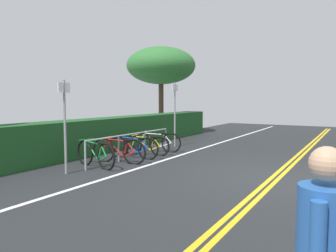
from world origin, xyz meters
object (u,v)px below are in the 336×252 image
Objects in this scene: bicycle_0 at (95,154)px; tree_mid at (161,66)px; sign_post_near at (65,118)px; sign_post_far at (175,109)px; bicycle_3 at (146,145)px; bicycle_1 at (119,151)px; bicycle_2 at (133,147)px; bike_rack at (132,140)px; bicycle_4 at (156,142)px.

tree_mid reaches higher than bicycle_0.
bicycle_0 is 0.37× the size of tree_mid.
sign_post_far is (5.38, -0.05, 0.08)m from sign_post_near.
sign_post_far is at bearing 3.57° from bicycle_3.
bicycle_1 is (0.78, -0.18, 0.00)m from bicycle_0.
bicycle_2 is 2.74m from sign_post_near.
bicycle_1 is at bearing -176.89° from sign_post_far.
bicycle_2 is (-0.00, -0.03, -0.23)m from bike_rack.
sign_post_far is (4.43, 0.02, 1.11)m from bicycle_0.
bike_rack is 7.93m from tree_mid.
tree_mid reaches higher than sign_post_near.
bicycle_0 is 0.97× the size of bicycle_4.
bike_rack is 0.84m from bicycle_1.
bike_rack is 1.46m from bicycle_4.
sign_post_far is at bearing 3.11° from bicycle_1.
bike_rack is 2.35× the size of bicycle_2.
bicycle_2 is 1.09× the size of bicycle_3.
bicycle_3 is (0.68, -0.05, -0.25)m from bike_rack.
bicycle_1 is at bearing -177.55° from bicycle_3.
bike_rack is at bearing -155.38° from tree_mid.
bicycle_0 is at bearing 179.69° from bicycle_4.
bicycle_1 is at bearing -174.03° from bicycle_2.
bicycle_2 is 1.44m from bicycle_4.
bicycle_0 is at bearing 177.16° from bicycle_3.
bicycle_4 is at bearing 7.19° from bicycle_3.
sign_post_far is (3.65, 0.20, 1.10)m from bicycle_1.
sign_post_near is at bearing 176.67° from bicycle_3.
tree_mid reaches higher than bicycle_2.
sign_post_near is 5.38m from sign_post_far.
bicycle_2 is at bearing 5.97° from bicycle_1.
bicycle_1 is at bearing -175.94° from bicycle_4.
bicycle_4 is 0.76× the size of sign_post_near.
bike_rack is 1.78× the size of sign_post_near.
bicycle_0 is 0.97× the size of bicycle_1.
bicycle_4 is at bearing -1.31° from sign_post_near.
bicycle_1 is at bearing -172.06° from bike_rack.
sign_post_far reaches higher than sign_post_near.
bike_rack is at bearing 89.15° from bicycle_2.
bicycle_4 is 0.38× the size of tree_mid.
bicycle_0 is at bearing -4.48° from sign_post_near.
bicycle_0 is 4.56m from sign_post_far.
sign_post_near is (-2.54, 0.14, 0.80)m from bike_rack.
bicycle_3 is 7.49m from tree_mid.
bicycle_2 is 0.38× the size of tree_mid.
tree_mid is at bearing 29.91° from bicycle_4.
bicycle_0 is 1.58m from bicycle_2.
bike_rack is 0.23m from bicycle_2.
bicycle_2 is 0.76× the size of sign_post_near.
tree_mid is (8.26, 3.00, 3.20)m from bicycle_0.
tree_mid is (9.22, 2.92, 2.18)m from sign_post_near.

